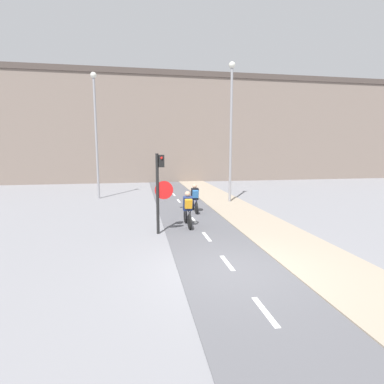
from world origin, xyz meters
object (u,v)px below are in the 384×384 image
at_px(cyclist_near, 188,210).
at_px(cyclist_far, 195,198).
at_px(street_lamp_sidewalk, 231,120).
at_px(traffic_light_pole, 160,184).
at_px(street_lamp_far, 96,124).

bearing_deg(cyclist_near, cyclist_far, 73.59).
bearing_deg(cyclist_far, street_lamp_sidewalk, 43.63).
height_order(traffic_light_pole, cyclist_near, traffic_light_pole).
bearing_deg(cyclist_near, traffic_light_pole, -144.69).
relative_size(street_lamp_sidewalk, cyclist_far, 4.86).
distance_m(traffic_light_pole, street_lamp_far, 9.68).
relative_size(street_lamp_far, cyclist_far, 4.73).
bearing_deg(traffic_light_pole, cyclist_far, 60.88).
xyz_separation_m(street_lamp_far, cyclist_far, (5.20, -5.20, -3.92)).
distance_m(traffic_light_pole, street_lamp_sidewalk, 7.95).
distance_m(street_lamp_far, cyclist_near, 9.83).
distance_m(street_lamp_sidewalk, cyclist_far, 5.35).
height_order(traffic_light_pole, street_lamp_sidewalk, street_lamp_sidewalk).
relative_size(traffic_light_pole, cyclist_near, 1.76).
bearing_deg(street_lamp_far, traffic_light_pole, -69.37).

